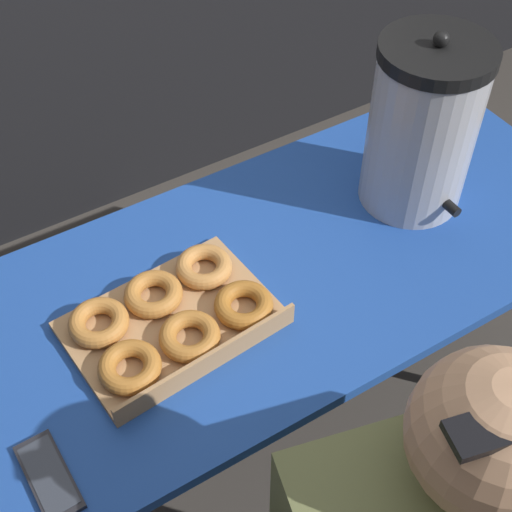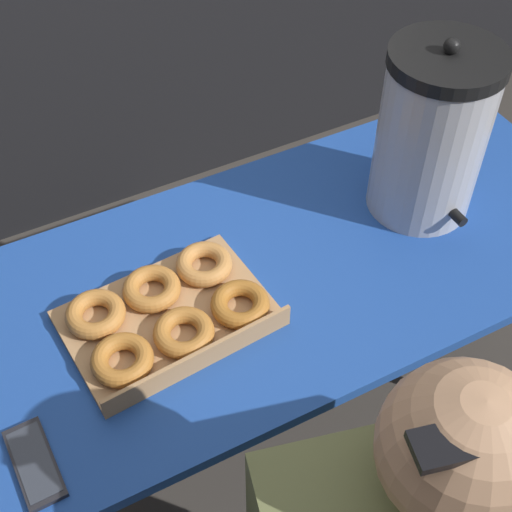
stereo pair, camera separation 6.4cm
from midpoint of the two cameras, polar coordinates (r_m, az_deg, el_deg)
ground_plane at (r=2.13m, az=1.18°, el=-14.39°), size 12.00×12.00×0.00m
folding_table at (r=1.53m, az=1.60°, el=-1.67°), size 1.44×0.65×0.78m
donut_box at (r=1.38m, az=-8.05°, el=-4.99°), size 0.41×0.30×0.05m
coffee_urn at (r=1.54m, az=12.01°, el=10.05°), size 0.23×0.26×0.41m
cell_phone at (r=1.27m, az=-17.68°, el=-16.52°), size 0.07×0.16×0.01m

